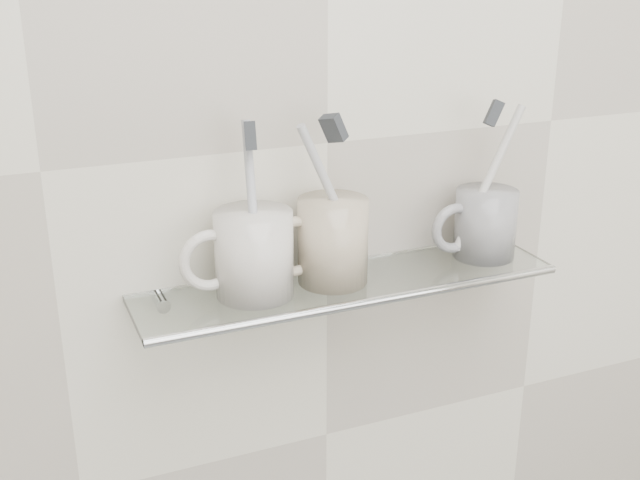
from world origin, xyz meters
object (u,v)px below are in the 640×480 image
shelf_glass (348,283)px  mug_right (485,224)px  mug_center (333,241)px  mug_left (254,254)px

shelf_glass → mug_right: (0.19, 0.00, 0.05)m
mug_center → mug_right: mug_center is taller
mug_left → mug_center: bearing=10.9°
mug_left → mug_right: mug_left is taller
shelf_glass → mug_center: mug_center is taller
shelf_glass → mug_right: bearing=1.5°
shelf_glass → mug_right: mug_right is taller
shelf_glass → mug_center: bearing=164.0°
mug_center → mug_left: bearing=174.6°
mug_center → mug_right: 0.21m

